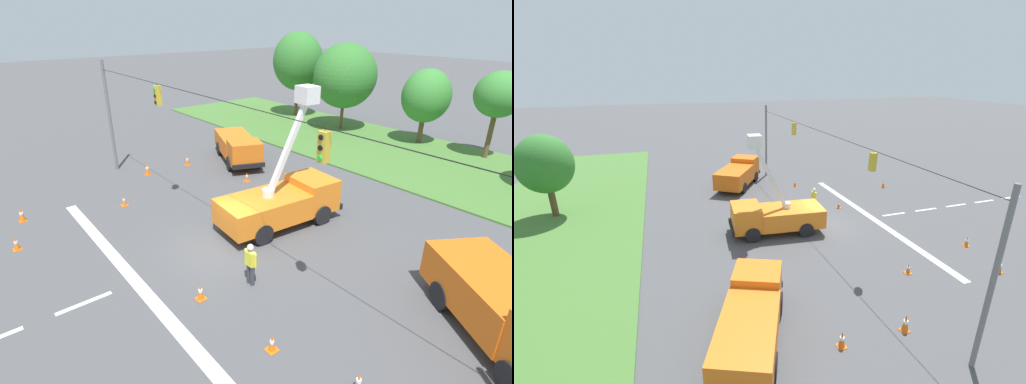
% 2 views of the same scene
% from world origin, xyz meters
% --- Properties ---
extents(ground_plane, '(200.00, 200.00, 0.00)m').
position_xyz_m(ground_plane, '(0.00, 0.00, 0.00)').
color(ground_plane, '#4C4C4F').
extents(grass_verge, '(56.00, 12.00, 0.10)m').
position_xyz_m(grass_verge, '(0.00, 18.00, 0.05)').
color(grass_verge, '#477533').
rests_on(grass_verge, ground).
extents(lane_markings, '(17.60, 15.25, 0.01)m').
position_xyz_m(lane_markings, '(0.00, -5.74, 0.00)').
color(lane_markings, silver).
rests_on(lane_markings, ground).
extents(signal_gantry, '(26.20, 0.33, 7.20)m').
position_xyz_m(signal_gantry, '(-0.01, -0.00, 4.25)').
color(signal_gantry, slate).
rests_on(signal_gantry, ground).
extents(tree_far_east, '(3.83, 3.82, 6.23)m').
position_xyz_m(tree_far_east, '(7.43, 18.34, 4.08)').
color(tree_far_east, brown).
rests_on(tree_far_east, ground).
extents(utility_truck_bucket_lift, '(3.05, 6.46, 6.71)m').
position_xyz_m(utility_truck_bucket_lift, '(-0.06, 3.47, 1.31)').
color(utility_truck_bucket_lift, orange).
rests_on(utility_truck_bucket_lift, ground).
extents(utility_truck_support_near, '(6.65, 5.46, 2.37)m').
position_xyz_m(utility_truck_support_near, '(10.37, 3.55, 1.26)').
color(utility_truck_support_near, orange).
rests_on(utility_truck_support_near, ground).
extents(utility_truck_support_far, '(6.60, 4.45, 2.03)m').
position_xyz_m(utility_truck_support_far, '(-9.12, 7.46, 1.12)').
color(utility_truck_support_far, orange).
rests_on(utility_truck_support_far, ground).
extents(road_worker, '(0.65, 0.26, 1.77)m').
position_xyz_m(road_worker, '(2.87, -0.80, 1.00)').
color(road_worker, '#383842').
rests_on(road_worker, ground).
extents(traffic_cone_foreground_left, '(0.36, 0.36, 0.75)m').
position_xyz_m(traffic_cone_foreground_left, '(5.74, -9.31, 0.37)').
color(traffic_cone_foreground_left, orange).
rests_on(traffic_cone_foreground_left, ground).
extents(traffic_cone_foreground_right, '(0.36, 0.36, 0.75)m').
position_xyz_m(traffic_cone_foreground_right, '(-10.67, 4.17, 0.37)').
color(traffic_cone_foreground_right, orange).
rests_on(traffic_cone_foreground_right, ground).
extents(traffic_cone_mid_left, '(0.36, 0.36, 0.61)m').
position_xyz_m(traffic_cone_mid_left, '(-5.67, 5.59, 0.29)').
color(traffic_cone_mid_left, orange).
rests_on(traffic_cone_mid_left, ground).
extents(traffic_cone_mid_right, '(0.36, 0.36, 0.58)m').
position_xyz_m(traffic_cone_mid_right, '(5.98, -2.39, 0.27)').
color(traffic_cone_mid_right, orange).
rests_on(traffic_cone_mid_right, ground).
extents(traffic_cone_near_bucket, '(0.36, 0.36, 0.65)m').
position_xyz_m(traffic_cone_near_bucket, '(8.58, -1.49, 0.31)').
color(traffic_cone_near_bucket, orange).
rests_on(traffic_cone_near_bucket, ground).
extents(traffic_cone_lane_edge_a, '(0.36, 0.36, 0.65)m').
position_xyz_m(traffic_cone_lane_edge_a, '(2.46, -2.81, 0.31)').
color(traffic_cone_lane_edge_a, orange).
rests_on(traffic_cone_lane_edge_a, ground).
extents(traffic_cone_lane_edge_b, '(0.36, 0.36, 0.60)m').
position_xyz_m(traffic_cone_lane_edge_b, '(-7.08, -1.88, 0.28)').
color(traffic_cone_lane_edge_b, orange).
rests_on(traffic_cone_lane_edge_b, ground).
extents(traffic_cone_far_left, '(0.36, 0.36, 0.82)m').
position_xyz_m(traffic_cone_far_left, '(-10.69, 1.18, 0.41)').
color(traffic_cone_far_left, orange).
rests_on(traffic_cone_far_left, ground).
extents(traffic_cone_far_right, '(0.36, 0.36, 0.65)m').
position_xyz_m(traffic_cone_far_right, '(-5.63, -7.42, 0.31)').
color(traffic_cone_far_right, orange).
rests_on(traffic_cone_far_right, ground).
extents(traffic_cone_centre_line, '(0.36, 0.36, 0.77)m').
position_xyz_m(traffic_cone_centre_line, '(-8.52, -6.66, 0.38)').
color(traffic_cone_centre_line, orange).
rests_on(traffic_cone_centre_line, ground).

